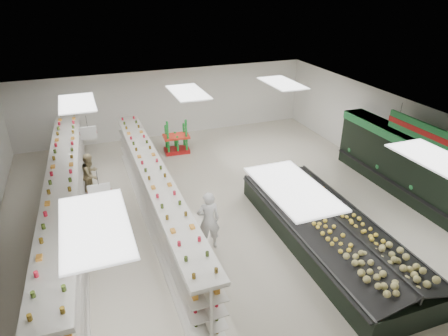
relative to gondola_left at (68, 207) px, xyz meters
name	(u,v)px	position (x,y,z in m)	size (l,w,h in m)	color
floor	(225,217)	(4.71, -0.78, -0.94)	(16.00, 16.00, 0.00)	beige
ceiling	(225,125)	(4.71, -0.78, 2.26)	(14.00, 16.00, 0.02)	white
wall_back	(166,103)	(4.71, 7.22, 0.66)	(14.00, 0.02, 3.20)	white
wall_right	(404,143)	(11.71, -0.78, 0.66)	(0.02, 16.00, 3.20)	white
produce_wall_case	(423,171)	(11.24, -2.28, 0.30)	(0.93, 8.00, 2.20)	black
aisle_sign_near	(100,192)	(0.91, -2.78, 1.81)	(0.52, 0.06, 0.75)	white
aisle_sign_far	(88,133)	(0.91, 1.22, 1.81)	(0.52, 0.06, 0.75)	white
hortifruti_banner	(426,133)	(10.96, -2.28, 1.71)	(0.12, 3.20, 0.95)	#207A3A
gondola_left	(68,207)	(0.00, 0.00, 0.00)	(1.46, 11.84, 2.05)	silver
gondola_center	(156,199)	(2.58, -0.27, -0.09)	(0.84, 10.69, 1.85)	silver
produce_island	(328,229)	(7.05, -3.14, -0.46)	(2.69, 7.13, 1.06)	black
soda_endcap	(176,138)	(4.56, 4.94, -0.24)	(1.17, 0.83, 1.44)	#AA1313
shopper_main	(208,220)	(3.71, -2.08, -0.04)	(0.66, 0.43, 1.81)	white
shopper_background	(91,174)	(0.78, 2.34, -0.15)	(0.77, 0.47, 1.58)	tan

